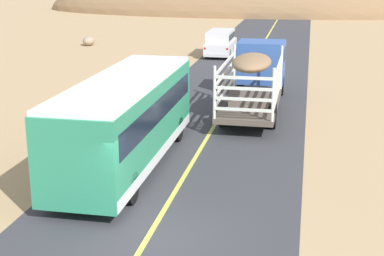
{
  "coord_description": "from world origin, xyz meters",
  "views": [
    {
      "loc": [
        3.95,
        -13.69,
        7.2
      ],
      "look_at": [
        0.0,
        6.0,
        1.36
      ],
      "focal_mm": 54.62,
      "sensor_mm": 36.0,
      "label": 1
    }
  ],
  "objects_px": {
    "livestock_truck": "(258,69)",
    "car_far": "(221,42)",
    "bus": "(126,119)",
    "boulder_mid_field": "(89,41)"
  },
  "relations": [
    {
      "from": "livestock_truck",
      "to": "car_far",
      "type": "relative_size",
      "value": 2.1
    },
    {
      "from": "bus",
      "to": "car_far",
      "type": "bearing_deg",
      "value": 91.04
    },
    {
      "from": "car_far",
      "to": "bus",
      "type": "bearing_deg",
      "value": -88.96
    },
    {
      "from": "car_far",
      "to": "boulder_mid_field",
      "type": "distance_m",
      "value": 12.42
    },
    {
      "from": "car_far",
      "to": "boulder_mid_field",
      "type": "xyz_separation_m",
      "value": [
        -11.95,
        3.33,
        -0.69
      ]
    },
    {
      "from": "livestock_truck",
      "to": "bus",
      "type": "xyz_separation_m",
      "value": [
        -3.69,
        -10.36,
        -0.04
      ]
    },
    {
      "from": "livestock_truck",
      "to": "bus",
      "type": "bearing_deg",
      "value": -109.63
    },
    {
      "from": "boulder_mid_field",
      "to": "livestock_truck",
      "type": "bearing_deg",
      "value": -48.39
    },
    {
      "from": "bus",
      "to": "car_far",
      "type": "relative_size",
      "value": 2.16
    },
    {
      "from": "car_far",
      "to": "boulder_mid_field",
      "type": "relative_size",
      "value": 3.31
    }
  ]
}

